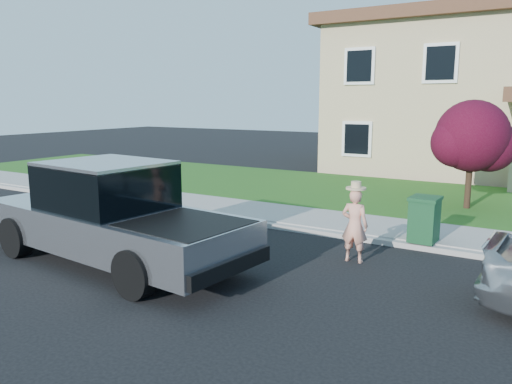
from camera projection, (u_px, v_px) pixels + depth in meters
ground at (242, 266)px, 9.77m from camera, size 80.00×80.00×0.00m
curb at (344, 236)px, 11.69m from camera, size 40.00×0.20×0.12m
sidewalk at (360, 226)px, 12.61m from camera, size 40.00×2.00×0.15m
lawn at (407, 198)px, 16.41m from camera, size 40.00×7.00×0.10m
house at (464, 101)px, 22.33m from camera, size 14.00×11.30×6.85m
pickup_truck at (112, 216)px, 9.81m from camera, size 6.32×2.68×2.02m
woman at (355, 224)px, 9.90m from camera, size 0.55×0.40×1.63m
ornamental_tree at (473, 140)px, 14.21m from camera, size 2.28×2.05×3.13m
trash_bin at (424, 219)px, 10.86m from camera, size 0.63×0.72×0.99m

